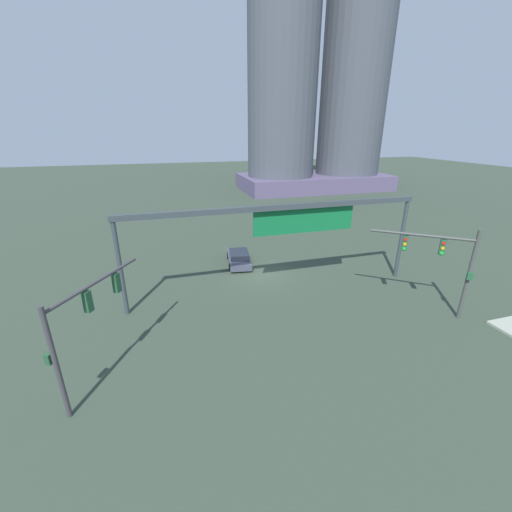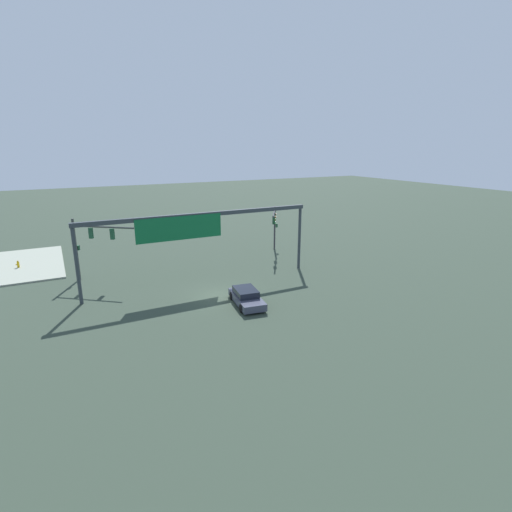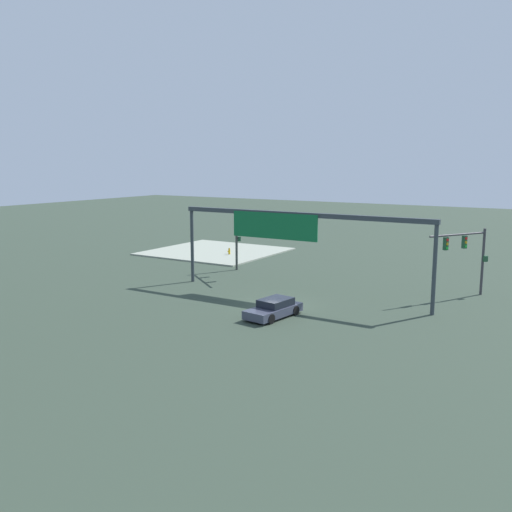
{
  "view_description": "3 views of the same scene",
  "coord_description": "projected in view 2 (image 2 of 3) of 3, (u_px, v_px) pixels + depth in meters",
  "views": [
    {
      "loc": [
        -7.35,
        -23.2,
        11.03
      ],
      "look_at": [
        -0.57,
        -0.14,
        1.68
      ],
      "focal_mm": 22.87,
      "sensor_mm": 36.0,
      "label": 1
    },
    {
      "loc": [
        11.21,
        28.36,
        12.0
      ],
      "look_at": [
        -2.14,
        2.62,
        3.83
      ],
      "focal_mm": 27.62,
      "sensor_mm": 36.0,
      "label": 2
    },
    {
      "loc": [
        -19.05,
        33.71,
        10.14
      ],
      "look_at": [
        0.7,
        1.54,
        3.77
      ],
      "focal_mm": 39.15,
      "sensor_mm": 36.0,
      "label": 3
    }
  ],
  "objects": [
    {
      "name": "ground_plane",
      "position": [
        218.0,
        296.0,
        32.45
      ],
      "size": [
        198.86,
        198.86,
        0.0
      ],
      "primitive_type": "plane",
      "color": "#324033"
    },
    {
      "name": "traffic_signal_near_corner",
      "position": [
        89.0,
        240.0,
        35.2
      ],
      "size": [
        4.76,
        4.04,
        5.72
      ],
      "rotation": [
        0.0,
        0.0,
        2.48
      ],
      "color": "#3D423F",
      "rests_on": "ground"
    },
    {
      "name": "traffic_signal_opposite_side",
      "position": [
        274.0,
        221.0,
        44.83
      ],
      "size": [
        3.36,
        4.82,
        5.16
      ],
      "rotation": [
        0.0,
        0.0,
        1.01
      ],
      "color": "#3A383D",
      "rests_on": "ground"
    },
    {
      "name": "overhead_sign_gantry",
      "position": [
        196.0,
        226.0,
        33.68
      ],
      "size": [
        20.7,
        0.43,
        6.44
      ],
      "color": "#333B41",
      "rests_on": "ground"
    },
    {
      "name": "sedan_car_approaching",
      "position": [
        247.0,
        297.0,
        30.69
      ],
      "size": [
        2.38,
        4.52,
        1.21
      ],
      "rotation": [
        0.0,
        0.0,
        1.43
      ],
      "color": "#414558",
      "rests_on": "ground"
    },
    {
      "name": "fire_hydrant_on_curb",
      "position": [
        18.0,
        264.0,
        39.51
      ],
      "size": [
        0.33,
        0.22,
        0.71
      ],
      "color": "gold",
      "rests_on": "sidewalk_corner"
    }
  ]
}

